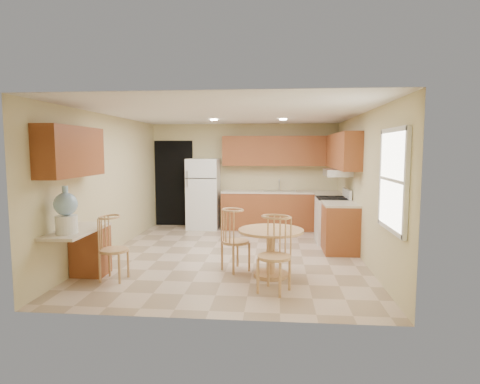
# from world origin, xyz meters

# --- Properties ---
(floor) EXTENTS (5.50, 5.50, 0.00)m
(floor) POSITION_xyz_m (0.00, 0.00, 0.00)
(floor) COLOR #C3A78D
(floor) RESTS_ON ground
(ceiling) EXTENTS (4.50, 5.50, 0.02)m
(ceiling) POSITION_xyz_m (0.00, 0.00, 2.50)
(ceiling) COLOR white
(ceiling) RESTS_ON wall_back
(wall_back) EXTENTS (4.50, 0.02, 2.50)m
(wall_back) POSITION_xyz_m (0.00, 2.75, 1.25)
(wall_back) COLOR #C5B785
(wall_back) RESTS_ON floor
(wall_front) EXTENTS (4.50, 0.02, 2.50)m
(wall_front) POSITION_xyz_m (0.00, -2.75, 1.25)
(wall_front) COLOR #C5B785
(wall_front) RESTS_ON floor
(wall_left) EXTENTS (0.02, 5.50, 2.50)m
(wall_left) POSITION_xyz_m (-2.25, 0.00, 1.25)
(wall_left) COLOR #C5B785
(wall_left) RESTS_ON floor
(wall_right) EXTENTS (0.02, 5.50, 2.50)m
(wall_right) POSITION_xyz_m (2.25, 0.00, 1.25)
(wall_right) COLOR #C5B785
(wall_right) RESTS_ON floor
(doorway) EXTENTS (0.90, 0.02, 2.10)m
(doorway) POSITION_xyz_m (-1.75, 2.73, 1.05)
(doorway) COLOR black
(doorway) RESTS_ON floor
(base_cab_back) EXTENTS (2.75, 0.60, 0.87)m
(base_cab_back) POSITION_xyz_m (0.88, 2.45, 0.43)
(base_cab_back) COLOR #954D26
(base_cab_back) RESTS_ON floor
(counter_back) EXTENTS (2.75, 0.63, 0.04)m
(counter_back) POSITION_xyz_m (0.88, 2.45, 0.89)
(counter_back) COLOR beige
(counter_back) RESTS_ON base_cab_back
(base_cab_right_a) EXTENTS (0.60, 0.59, 0.87)m
(base_cab_right_a) POSITION_xyz_m (1.95, 1.85, 0.43)
(base_cab_right_a) COLOR #954D26
(base_cab_right_a) RESTS_ON floor
(counter_right_a) EXTENTS (0.63, 0.59, 0.04)m
(counter_right_a) POSITION_xyz_m (1.95, 1.85, 0.89)
(counter_right_a) COLOR beige
(counter_right_a) RESTS_ON base_cab_right_a
(base_cab_right_b) EXTENTS (0.60, 0.80, 0.87)m
(base_cab_right_b) POSITION_xyz_m (1.95, 0.40, 0.43)
(base_cab_right_b) COLOR #954D26
(base_cab_right_b) RESTS_ON floor
(counter_right_b) EXTENTS (0.63, 0.80, 0.04)m
(counter_right_b) POSITION_xyz_m (1.95, 0.40, 0.89)
(counter_right_b) COLOR beige
(counter_right_b) RESTS_ON base_cab_right_b
(upper_cab_back) EXTENTS (2.75, 0.33, 0.70)m
(upper_cab_back) POSITION_xyz_m (0.88, 2.58, 1.85)
(upper_cab_back) COLOR #954D26
(upper_cab_back) RESTS_ON wall_back
(upper_cab_right) EXTENTS (0.33, 2.42, 0.70)m
(upper_cab_right) POSITION_xyz_m (2.08, 1.21, 1.85)
(upper_cab_right) COLOR #954D26
(upper_cab_right) RESTS_ON wall_right
(upper_cab_left) EXTENTS (0.33, 1.40, 0.70)m
(upper_cab_left) POSITION_xyz_m (-2.08, -1.60, 1.85)
(upper_cab_left) COLOR #954D26
(upper_cab_left) RESTS_ON wall_left
(sink) EXTENTS (0.78, 0.44, 0.01)m
(sink) POSITION_xyz_m (0.85, 2.45, 0.91)
(sink) COLOR silver
(sink) RESTS_ON counter_back
(range_hood) EXTENTS (0.50, 0.76, 0.14)m
(range_hood) POSITION_xyz_m (2.00, 1.18, 1.42)
(range_hood) COLOR silver
(range_hood) RESTS_ON upper_cab_right
(desk_pedestal) EXTENTS (0.48, 0.42, 0.72)m
(desk_pedestal) POSITION_xyz_m (-2.00, -1.32, 0.36)
(desk_pedestal) COLOR #954D26
(desk_pedestal) RESTS_ON floor
(desk_top) EXTENTS (0.50, 1.20, 0.04)m
(desk_top) POSITION_xyz_m (-2.00, -1.70, 0.75)
(desk_top) COLOR beige
(desk_top) RESTS_ON desk_pedestal
(window) EXTENTS (0.06, 1.12, 1.30)m
(window) POSITION_xyz_m (2.23, -1.85, 1.50)
(window) COLOR white
(window) RESTS_ON wall_right
(can_light_a) EXTENTS (0.14, 0.14, 0.02)m
(can_light_a) POSITION_xyz_m (-0.50, 1.20, 2.48)
(can_light_a) COLOR white
(can_light_a) RESTS_ON ceiling
(can_light_b) EXTENTS (0.14, 0.14, 0.02)m
(can_light_b) POSITION_xyz_m (0.90, 1.20, 2.48)
(can_light_b) COLOR white
(can_light_b) RESTS_ON ceiling
(refrigerator) EXTENTS (0.74, 0.72, 1.67)m
(refrigerator) POSITION_xyz_m (-0.95, 2.40, 0.83)
(refrigerator) COLOR white
(refrigerator) RESTS_ON floor
(stove) EXTENTS (0.65, 0.76, 1.09)m
(stove) POSITION_xyz_m (1.92, 1.18, 0.47)
(stove) COLOR white
(stove) RESTS_ON floor
(dining_table) EXTENTS (0.96, 0.96, 0.71)m
(dining_table) POSITION_xyz_m (0.70, -1.17, 0.47)
(dining_table) COLOR tan
(dining_table) RESTS_ON floor
(chair_table_a) EXTENTS (0.42, 0.53, 0.96)m
(chair_table_a) POSITION_xyz_m (0.15, -1.01, 0.59)
(chair_table_a) COLOR tan
(chair_table_a) RESTS_ON floor
(chair_table_b) EXTENTS (0.44, 0.50, 1.00)m
(chair_table_b) POSITION_xyz_m (0.75, -1.91, 0.61)
(chair_table_b) COLOR tan
(chair_table_b) RESTS_ON floor
(chair_desk) EXTENTS (0.41, 0.53, 0.92)m
(chair_desk) POSITION_xyz_m (-1.55, -1.62, 0.56)
(chair_desk) COLOR tan
(chair_desk) RESTS_ON floor
(water_crock) EXTENTS (0.31, 0.31, 0.63)m
(water_crock) POSITION_xyz_m (-2.00, -1.97, 1.06)
(water_crock) COLOR white
(water_crock) RESTS_ON desk_top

